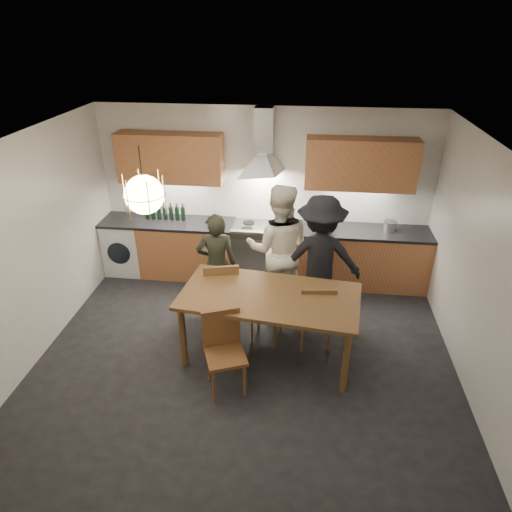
# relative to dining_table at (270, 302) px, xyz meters

# --- Properties ---
(ground) EXTENTS (5.00, 5.00, 0.00)m
(ground) POSITION_rel_dining_table_xyz_m (-0.28, -0.10, -0.76)
(ground) COLOR black
(ground) RESTS_ON ground
(room_shell) EXTENTS (5.02, 4.52, 2.61)m
(room_shell) POSITION_rel_dining_table_xyz_m (-0.28, -0.10, 0.94)
(room_shell) COLOR white
(room_shell) RESTS_ON ground
(counter_run) EXTENTS (5.00, 0.62, 0.90)m
(counter_run) POSITION_rel_dining_table_xyz_m (-0.25, 1.85, -0.31)
(counter_run) COLOR #D58652
(counter_run) RESTS_ON ground
(range_stove) EXTENTS (0.90, 0.60, 0.92)m
(range_stove) POSITION_rel_dining_table_xyz_m (-0.28, 1.85, -0.32)
(range_stove) COLOR silver
(range_stove) RESTS_ON ground
(wall_fixtures) EXTENTS (4.30, 0.54, 1.10)m
(wall_fixtures) POSITION_rel_dining_table_xyz_m (-0.28, 1.97, 1.11)
(wall_fixtures) COLOR #CC814E
(wall_fixtures) RESTS_ON ground
(pendant_lamp) EXTENTS (0.43, 0.43, 0.70)m
(pendant_lamp) POSITION_rel_dining_table_xyz_m (-1.28, -0.20, 1.34)
(pendant_lamp) COLOR black
(pendant_lamp) RESTS_ON ground
(dining_table) EXTENTS (2.16, 1.27, 0.86)m
(dining_table) POSITION_rel_dining_table_xyz_m (0.00, 0.00, 0.00)
(dining_table) COLOR brown
(dining_table) RESTS_ON ground
(chair_back_left) EXTENTS (0.53, 0.53, 0.98)m
(chair_back_left) POSITION_rel_dining_table_xyz_m (-0.66, 0.50, -0.20)
(chair_back_left) COLOR brown
(chair_back_left) RESTS_ON ground
(chair_back_mid) EXTENTS (0.43, 0.43, 0.82)m
(chair_back_mid) POSITION_rel_dining_table_xyz_m (-0.07, 0.24, -0.29)
(chair_back_mid) COLOR brown
(chair_back_mid) RESTS_ON ground
(chair_back_right) EXTENTS (0.46, 0.46, 0.92)m
(chair_back_right) POSITION_rel_dining_table_xyz_m (0.55, 0.20, -0.24)
(chair_back_right) COLOR brown
(chair_back_right) RESTS_ON ground
(chair_front) EXTENTS (0.54, 0.54, 0.93)m
(chair_front) POSITION_rel_dining_table_xyz_m (-0.45, -0.55, -0.23)
(chair_front) COLOR brown
(chair_front) RESTS_ON ground
(person_left) EXTENTS (0.59, 0.44, 1.47)m
(person_left) POSITION_rel_dining_table_xyz_m (-0.79, 0.87, -0.03)
(person_left) COLOR black
(person_left) RESTS_ON ground
(person_mid) EXTENTS (0.91, 0.72, 1.82)m
(person_mid) POSITION_rel_dining_table_xyz_m (0.03, 1.09, 0.15)
(person_mid) COLOR white
(person_mid) RESTS_ON ground
(person_right) EXTENTS (1.16, 0.71, 1.74)m
(person_right) POSITION_rel_dining_table_xyz_m (0.58, 0.96, 0.10)
(person_right) COLOR black
(person_right) RESTS_ON ground
(mixing_bowl) EXTENTS (0.38, 0.38, 0.07)m
(mixing_bowl) POSITION_rel_dining_table_xyz_m (0.65, 1.75, 0.17)
(mixing_bowl) COLOR #B1B0B4
(mixing_bowl) RESTS_ON counter_run
(stock_pot) EXTENTS (0.24, 0.24, 0.13)m
(stock_pot) POSITION_rel_dining_table_xyz_m (1.61, 1.91, 0.20)
(stock_pot) COLOR #B5B5B8
(stock_pot) RESTS_ON counter_run
(wine_bottles) EXTENTS (0.64, 0.06, 0.27)m
(wine_bottles) POSITION_rel_dining_table_xyz_m (-1.80, 1.92, 0.27)
(wine_bottles) COLOR black
(wine_bottles) RESTS_ON counter_run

